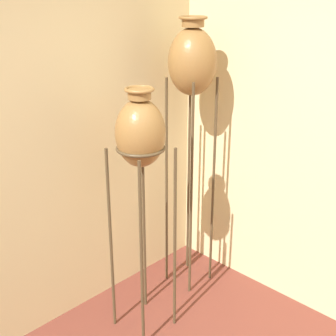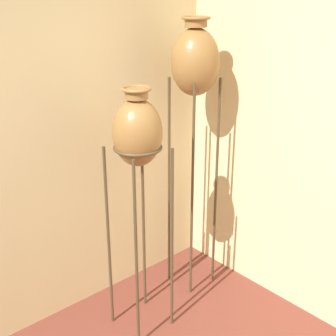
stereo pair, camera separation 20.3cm
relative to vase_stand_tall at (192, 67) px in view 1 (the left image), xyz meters
The scene contains 2 objects.
vase_stand_tall is the anchor object (origin of this frame).
vase_stand_medium 0.72m from the vase_stand_tall, 166.75° to the right, with size 0.32×0.32×1.68m.
Camera 1 is at (-0.96, -0.68, 2.24)m, focal length 50.00 mm.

